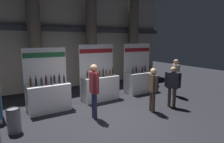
# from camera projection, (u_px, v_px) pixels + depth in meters

# --- Properties ---
(ground_plane) EXTENTS (26.55, 26.55, 0.00)m
(ground_plane) POSITION_uv_depth(u_px,v_px,m) (110.00, 121.00, 5.95)
(ground_plane) COLOR black
(hall_colonnade) EXTENTS (13.28, 1.19, 5.69)m
(hall_colonnade) POSITION_uv_depth(u_px,v_px,m) (62.00, 37.00, 9.54)
(hall_colonnade) COLOR gray
(hall_colonnade) RESTS_ON ground_plane
(exhibitor_booth_1) EXTENTS (1.54, 0.66, 2.30)m
(exhibitor_booth_1) POSITION_uv_depth(u_px,v_px,m) (49.00, 95.00, 6.70)
(exhibitor_booth_1) COLOR white
(exhibitor_booth_1) RESTS_ON ground_plane
(exhibitor_booth_2) EXTENTS (1.63, 0.66, 2.39)m
(exhibitor_booth_2) POSITION_uv_depth(u_px,v_px,m) (100.00, 86.00, 7.96)
(exhibitor_booth_2) COLOR white
(exhibitor_booth_2) RESTS_ON ground_plane
(exhibitor_booth_3) EXTENTS (1.61, 0.66, 2.40)m
(exhibitor_booth_3) POSITION_uv_depth(u_px,v_px,m) (140.00, 80.00, 9.12)
(exhibitor_booth_3) COLOR white
(exhibitor_booth_3) RESTS_ON ground_plane
(trash_bin) EXTENTS (0.36, 0.36, 0.71)m
(trash_bin) POSITION_uv_depth(u_px,v_px,m) (14.00, 120.00, 5.14)
(trash_bin) COLOR slate
(trash_bin) RESTS_ON ground_plane
(visitor_0) EXTENTS (0.25, 0.50, 1.82)m
(visitor_0) POSITION_uv_depth(u_px,v_px,m) (94.00, 87.00, 5.95)
(visitor_0) COLOR navy
(visitor_0) RESTS_ON ground_plane
(visitor_2) EXTENTS (0.42, 0.53, 1.59)m
(visitor_2) POSITION_uv_depth(u_px,v_px,m) (173.00, 83.00, 7.02)
(visitor_2) COLOR #47382D
(visitor_2) RESTS_ON ground_plane
(visitor_3) EXTENTS (0.32, 0.56, 1.61)m
(visitor_3) POSITION_uv_depth(u_px,v_px,m) (153.00, 86.00, 6.53)
(visitor_3) COLOR #47382D
(visitor_3) RESTS_ON ground_plane
(visitor_5) EXTENTS (0.41, 0.54, 1.73)m
(visitor_5) POSITION_uv_depth(u_px,v_px,m) (175.00, 74.00, 8.38)
(visitor_5) COLOR #33563D
(visitor_5) RESTS_ON ground_plane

